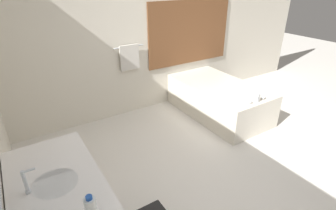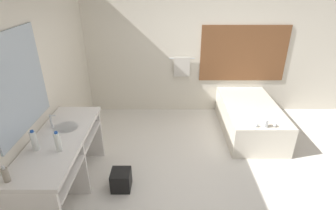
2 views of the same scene
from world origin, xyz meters
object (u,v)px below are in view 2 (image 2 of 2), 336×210
at_px(waste_bin, 120,180).
at_px(water_bottle_1, 33,141).
at_px(soap_dispenser, 5,175).
at_px(bathtub, 248,117).
at_px(water_bottle_2, 57,142).

bearing_deg(waste_bin, water_bottle_1, -158.08).
xyz_separation_m(soap_dispenser, waste_bin, (0.88, 0.83, -0.81)).
distance_m(water_bottle_1, soap_dispenser, 0.50).
height_order(bathtub, waste_bin, bathtub).
bearing_deg(water_bottle_2, waste_bin, 31.76).
bearing_deg(bathtub, water_bottle_2, -145.64).
relative_size(water_bottle_1, water_bottle_2, 1.02).
height_order(water_bottle_1, soap_dispenser, water_bottle_1).
distance_m(soap_dispenser, waste_bin, 1.45).
distance_m(bathtub, water_bottle_1, 3.53).
relative_size(water_bottle_1, soap_dispenser, 1.43).
xyz_separation_m(bathtub, waste_bin, (-2.12, -1.49, -0.16)).
xyz_separation_m(water_bottle_1, soap_dispenser, (-0.05, -0.49, -0.04)).
relative_size(water_bottle_2, soap_dispenser, 1.41).
relative_size(water_bottle_2, waste_bin, 0.90).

